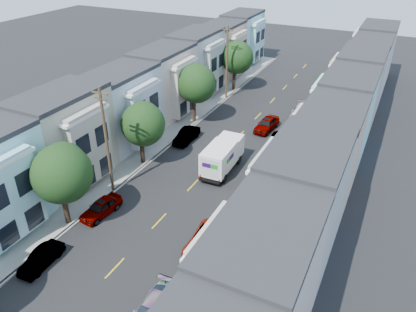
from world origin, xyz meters
TOP-DOWN VIEW (x-y plane):
  - ground at (0.00, 0.00)m, footprint 160.00×160.00m
  - road_slab at (0.00, 15.00)m, footprint 12.00×70.00m
  - curb_left at (-6.05, 15.00)m, footprint 0.30×70.00m
  - curb_right at (6.05, 15.00)m, footprint 0.30×70.00m
  - sidewalk_left at (-7.35, 15.00)m, footprint 2.60×70.00m
  - sidewalk_right at (7.35, 15.00)m, footprint 2.60×70.00m
  - centerline at (0.00, 15.00)m, footprint 0.12×70.00m
  - townhouse_row_left at (-11.15, 15.00)m, footprint 5.00×70.00m
  - townhouse_row_right at (11.15, 15.00)m, footprint 5.00×70.00m
  - tree_b at (-6.30, -3.54)m, footprint 4.70×4.70m
  - tree_c at (-6.30, 7.40)m, footprint 4.38×4.38m
  - tree_d at (-6.30, 18.77)m, footprint 4.70×4.70m
  - tree_e at (-6.30, 31.48)m, footprint 4.70×4.70m
  - tree_far_r at (6.89, 30.24)m, footprint 2.77×2.77m
  - utility_pole_near at (-6.30, 2.00)m, footprint 1.60×0.26m
  - utility_pole_far at (-6.30, 28.00)m, footprint 1.60×0.26m
  - fedex_truck at (1.33, 9.81)m, footprint 2.40×6.23m
  - lead_sedan at (2.33, 20.54)m, footprint 2.24×4.89m
  - parked_left_b at (-4.90, -8.04)m, footprint 1.51×3.72m
  - parked_left_c at (-4.90, -1.37)m, footprint 2.04×4.38m
  - parked_left_d at (-4.90, 13.68)m, footprint 1.62×4.31m
  - parked_right_b at (4.90, -1.25)m, footprint 2.52×5.00m
  - parked_right_c at (4.90, 16.68)m, footprint 1.69×4.43m
  - parked_right_d at (4.90, 26.15)m, footprint 2.38×4.92m

SIDE VIEW (x-z plane):
  - ground at x=0.00m, z-range 0.00..0.00m
  - centerline at x=0.00m, z-range -0.01..0.01m
  - townhouse_row_left at x=-11.15m, z-range -4.25..4.25m
  - townhouse_row_right at x=11.15m, z-range -4.25..4.25m
  - road_slab at x=0.00m, z-range 0.00..0.02m
  - curb_left at x=-6.05m, z-range 0.00..0.15m
  - curb_right at x=6.05m, z-range 0.00..0.15m
  - sidewalk_left at x=-7.35m, z-range 0.00..0.15m
  - sidewalk_right at x=7.35m, z-range 0.00..0.15m
  - parked_left_b at x=-4.90m, z-range 0.00..1.22m
  - parked_right_b at x=4.90m, z-range 0.00..1.36m
  - parked_left_c at x=-4.90m, z-range 0.00..1.38m
  - parked_left_d at x=-4.90m, z-range 0.00..1.43m
  - parked_right_d at x=4.90m, z-range 0.00..1.43m
  - parked_right_c at x=4.90m, z-range 0.00..1.46m
  - lead_sedan at x=2.33m, z-range 0.00..1.54m
  - fedex_truck at x=1.33m, z-range 0.17..3.16m
  - tree_far_r at x=6.89m, z-range 1.02..5.92m
  - tree_c at x=-6.30m, z-range 1.16..7.89m
  - tree_b at x=-6.30m, z-range 1.28..8.59m
  - tree_e at x=-6.30m, z-range 1.31..8.68m
  - tree_d at x=-6.30m, z-range 1.36..8.81m
  - utility_pole_near at x=-6.30m, z-range 0.15..10.15m
  - utility_pole_far at x=-6.30m, z-range 0.15..10.15m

